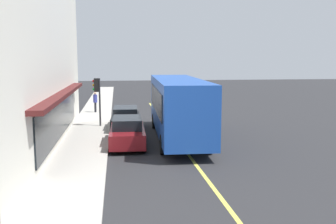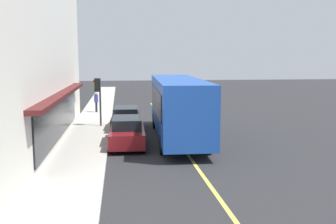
# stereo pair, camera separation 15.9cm
# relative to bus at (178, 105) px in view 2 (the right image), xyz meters

# --- Properties ---
(ground) EXTENTS (120.00, 120.00, 0.00)m
(ground) POSITION_rel_bus_xyz_m (0.03, 0.06, -1.99)
(ground) COLOR #28282B
(sidewalk) EXTENTS (80.00, 2.59, 0.15)m
(sidewalk) POSITION_rel_bus_xyz_m (0.03, 5.25, -1.91)
(sidewalk) COLOR #B2ADA3
(sidewalk) RESTS_ON ground
(lane_centre_stripe) EXTENTS (36.00, 0.16, 0.01)m
(lane_centre_stripe) POSITION_rel_bus_xyz_m (0.03, 0.06, -1.98)
(lane_centre_stripe) COLOR #D8D14C
(lane_centre_stripe) RESTS_ON ground
(bus) EXTENTS (11.22, 2.96, 3.50)m
(bus) POSITION_rel_bus_xyz_m (0.00, 0.00, 0.00)
(bus) COLOR #1E4CAD
(bus) RESTS_ON ground
(traffic_light) EXTENTS (0.30, 0.52, 3.20)m
(traffic_light) POSITION_rel_bus_xyz_m (4.18, 4.76, 0.55)
(traffic_light) COLOR #2D2D33
(traffic_light) RESTS_ON sidewalk
(car_black) EXTENTS (4.38, 2.02, 1.52)m
(car_black) POSITION_rel_bus_xyz_m (3.27, 2.92, -1.24)
(car_black) COLOR black
(car_black) RESTS_ON ground
(car_maroon) EXTENTS (4.35, 1.96, 1.52)m
(car_maroon) POSITION_rel_bus_xyz_m (-1.40, 2.95, -1.24)
(car_maroon) COLOR maroon
(car_maroon) RESTS_ON ground
(pedestrian_by_curb) EXTENTS (0.34, 0.34, 1.72)m
(pedestrian_by_curb) POSITION_rel_bus_xyz_m (10.88, 5.28, -0.80)
(pedestrian_by_curb) COLOR black
(pedestrian_by_curb) RESTS_ON sidewalk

